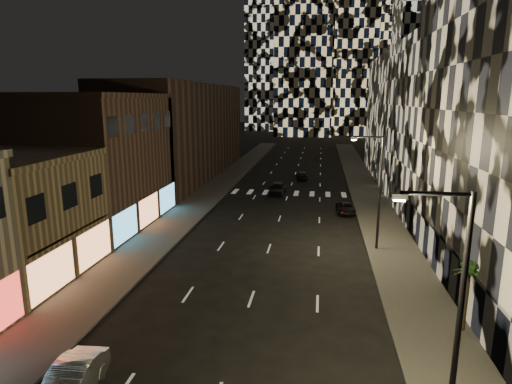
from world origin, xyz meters
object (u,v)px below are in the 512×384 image
(palm_tree, at_px, (468,274))
(streetlight_near, at_px, (453,304))
(car_dark_rightlane, at_px, (346,208))
(streetlight_far, at_px, (377,185))
(car_silver_parked, at_px, (70,383))
(car_dark_oncoming, at_px, (302,175))
(car_dark_midlane, at_px, (277,188))

(palm_tree, bearing_deg, streetlight_near, -111.71)
(car_dark_rightlane, bearing_deg, streetlight_far, -84.31)
(car_silver_parked, height_order, palm_tree, palm_tree)
(streetlight_near, distance_m, streetlight_far, 20.00)
(streetlight_near, relative_size, car_silver_parked, 2.04)
(streetlight_far, xyz_separation_m, car_dark_oncoming, (-7.07, 29.92, -4.77))
(car_silver_parked, distance_m, car_dark_oncoming, 50.28)
(car_dark_midlane, distance_m, car_dark_rightlane, 11.36)
(car_dark_oncoming, bearing_deg, car_dark_midlane, 70.45)
(streetlight_near, bearing_deg, car_silver_parked, 179.40)
(palm_tree, bearing_deg, car_dark_rightlane, 101.60)
(car_dark_midlane, height_order, car_dark_oncoming, car_dark_midlane)
(car_dark_midlane, distance_m, palm_tree, 33.75)
(car_dark_midlane, bearing_deg, streetlight_far, -60.15)
(streetlight_far, xyz_separation_m, car_dark_rightlane, (-1.61, 11.05, -4.81))
(car_dark_oncoming, bearing_deg, streetlight_far, 97.32)
(streetlight_far, relative_size, car_dark_midlane, 1.99)
(streetlight_near, bearing_deg, car_dark_midlane, 103.97)
(car_silver_parked, relative_size, car_dark_rightlane, 1.13)
(car_silver_parked, height_order, car_dark_midlane, car_dark_midlane)
(car_silver_parked, bearing_deg, car_dark_rightlane, 63.33)
(streetlight_near, relative_size, car_dark_rightlane, 2.31)
(car_silver_parked, height_order, car_dark_rightlane, car_silver_parked)
(car_silver_parked, bearing_deg, car_dark_oncoming, 77.32)
(car_silver_parked, bearing_deg, car_dark_midlane, 78.90)
(streetlight_near, bearing_deg, palm_tree, 68.29)
(car_silver_parked, xyz_separation_m, car_dark_midlane, (4.45, 38.86, 0.04))
(car_dark_oncoming, distance_m, car_dark_rightlane, 19.65)
(streetlight_near, height_order, car_dark_rightlane, streetlight_near)
(car_dark_midlane, height_order, palm_tree, palm_tree)
(streetlight_near, xyz_separation_m, car_dark_midlane, (-9.71, 39.01, -4.58))
(streetlight_far, relative_size, car_dark_oncoming, 2.24)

